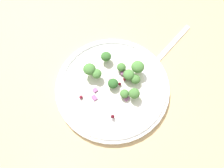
{
  "coord_description": "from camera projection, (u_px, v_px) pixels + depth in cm",
  "views": [
    {
      "loc": [
        18.04,
        9.48,
        47.59
      ],
      "look_at": [
        0.24,
        -0.67,
        2.7
      ],
      "focal_mm": 35.75,
      "sensor_mm": 36.0,
      "label": 1
    }
  ],
  "objects": [
    {
      "name": "ground_plane",
      "position": [
        115.0,
        91.0,
        0.53
      ],
      "size": [
        180.0,
        180.0,
        2.0
      ],
      "primitive_type": "cube",
      "color": "tan"
    },
    {
      "name": "plate",
      "position": [
        112.0,
        87.0,
        0.51
      ],
      "size": [
        26.02,
        26.02,
        1.7
      ],
      "color": "white",
      "rests_on": "ground_plane"
    },
    {
      "name": "dressing_pool",
      "position": [
        112.0,
        87.0,
        0.51
      ],
      "size": [
        15.09,
        15.09,
        0.2
      ],
      "primitive_type": "cylinder",
      "color": "white",
      "rests_on": "plate"
    },
    {
      "name": "broccoli_floret_0",
      "position": [
        135.0,
        79.0,
        0.5
      ],
      "size": [
        2.21,
        2.21,
        2.24
      ],
      "color": "#8EB77A",
      "rests_on": "plate"
    },
    {
      "name": "broccoli_floret_1",
      "position": [
        135.0,
        93.0,
        0.48
      ],
      "size": [
        2.41,
        2.41,
        2.44
      ],
      "color": "#9EC684",
      "rests_on": "plate"
    },
    {
      "name": "broccoli_floret_2",
      "position": [
        124.0,
        94.0,
        0.49
      ],
      "size": [
        1.99,
        1.99,
        2.02
      ],
      "color": "#8EB77A",
      "rests_on": "plate"
    },
    {
      "name": "broccoli_floret_3",
      "position": [
        96.0,
        75.0,
        0.5
      ],
      "size": [
        2.29,
        2.29,
        2.32
      ],
      "color": "#9EC684",
      "rests_on": "plate"
    },
    {
      "name": "broccoli_floret_4",
      "position": [
        113.0,
        84.0,
        0.49
      ],
      "size": [
        2.35,
        2.35,
        2.38
      ],
      "color": "#ADD18E",
      "rests_on": "plate"
    },
    {
      "name": "broccoli_floret_5",
      "position": [
        121.0,
        67.0,
        0.51
      ],
      "size": [
        2.08,
        2.08,
        2.1
      ],
      "color": "#8EB77A",
      "rests_on": "plate"
    },
    {
      "name": "broccoli_floret_6",
      "position": [
        90.0,
        69.0,
        0.5
      ],
      "size": [
        2.86,
        2.86,
        2.9
      ],
      "color": "#ADD18E",
      "rests_on": "plate"
    },
    {
      "name": "broccoli_floret_7",
      "position": [
        138.0,
        67.0,
        0.5
      ],
      "size": [
        2.95,
        2.95,
        2.98
      ],
      "color": "#ADD18E",
      "rests_on": "plate"
    },
    {
      "name": "broccoli_floret_8",
      "position": [
        106.0,
        57.0,
        0.52
      ],
      "size": [
        2.42,
        2.42,
        2.46
      ],
      "color": "#9EC684",
      "rests_on": "plate"
    },
    {
      "name": "broccoli_floret_9",
      "position": [
        129.0,
        75.0,
        0.5
      ],
      "size": [
        2.56,
        2.56,
        2.6
      ],
      "color": "#ADD18E",
      "rests_on": "plate"
    },
    {
      "name": "cranberry_0",
      "position": [
        113.0,
        117.0,
        0.47
      ],
      "size": [
        0.78,
        0.78,
        0.78
      ],
      "primitive_type": "sphere",
      "color": "#4C0A14",
      "rests_on": "plate"
    },
    {
      "name": "cranberry_1",
      "position": [
        94.0,
        72.0,
        0.52
      ],
      "size": [
        0.84,
        0.84,
        0.84
      ],
      "primitive_type": "sphere",
      "color": "maroon",
      "rests_on": "plate"
    },
    {
      "name": "cranberry_2",
      "position": [
        125.0,
        90.0,
        0.5
      ],
      "size": [
        0.76,
        0.76,
        0.76
      ],
      "primitive_type": "sphere",
      "color": "maroon",
      "rests_on": "plate"
    },
    {
      "name": "cranberry_3",
      "position": [
        120.0,
        84.0,
        0.5
      ],
      "size": [
        0.72,
        0.72,
        0.72
      ],
      "primitive_type": "sphere",
      "color": "#4C0A14",
      "rests_on": "plate"
    },
    {
      "name": "cranberry_4",
      "position": [
        81.0,
        97.0,
        0.49
      ],
      "size": [
        0.81,
        0.81,
        0.81
      ],
      "primitive_type": "sphere",
      "color": "maroon",
      "rests_on": "plate"
    },
    {
      "name": "cranberry_5",
      "position": [
        125.0,
        79.0,
        0.51
      ],
      "size": [
        0.77,
        0.77,
        0.77
      ],
      "primitive_type": "sphere",
      "color": "maroon",
      "rests_on": "plate"
    },
    {
      "name": "onion_bit_0",
      "position": [
        111.0,
        81.0,
        0.51
      ],
      "size": [
        1.0,
        1.3,
        0.36
      ],
      "primitive_type": "cube",
      "rotation": [
        0.0,
        0.0,
        1.42
      ],
      "color": "#934C84",
      "rests_on": "plate"
    },
    {
      "name": "onion_bit_1",
      "position": [
        94.0,
        98.0,
        0.49
      ],
      "size": [
        1.38,
        1.56,
        0.38
      ],
      "primitive_type": "cube",
      "rotation": [
        0.0,
        0.0,
        2.74
      ],
      "color": "#843D75",
      "rests_on": "plate"
    },
    {
      "name": "onion_bit_2",
      "position": [
        95.0,
        90.0,
        0.5
      ],
      "size": [
        1.31,
        1.27,
        0.43
      ],
      "primitive_type": "cube",
      "rotation": [
        0.0,
        0.0,
        2.75
      ],
      "color": "#843D75",
      "rests_on": "plate"
    },
    {
      "name": "onion_bit_3",
      "position": [
        122.0,
        72.0,
        0.52
      ],
      "size": [
        1.57,
        1.63,
        0.6
      ],
      "primitive_type": "cube",
      "rotation": [
        0.0,
        0.0,
        2.21
      ],
      "color": "#934C84",
      "rests_on": "plate"
    },
    {
      "name": "onion_bit_4",
      "position": [
        127.0,
        99.0,
        0.49
      ],
      "size": [
        1.34,
        1.15,
        0.56
      ],
      "primitive_type": "cube",
      "rotation": [
        0.0,
        0.0,
        1.26
      ],
      "color": "#A35B93",
      "rests_on": "plate"
    },
    {
      "name": "fork",
      "position": [
        165.0,
        51.0,
        0.56
      ],
      "size": [
        18.59,
        5.47,
        0.5
      ],
      "color": "silver",
      "rests_on": "ground_plane"
    }
  ]
}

